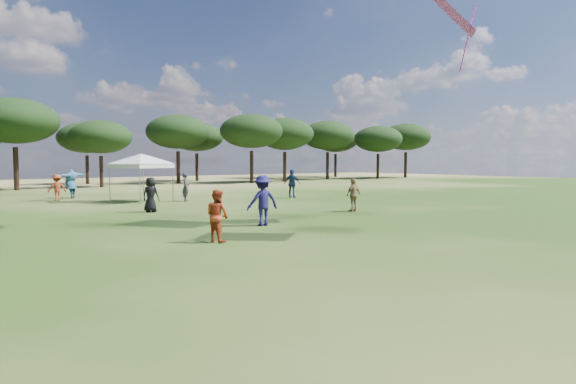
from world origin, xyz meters
TOP-DOWN VIEW (x-y plane):
  - tent_right at (7.17, 26.74)m, footprint 5.11×5.11m
  - festival_crowd at (0.92, 22.84)m, footprint 30.26×21.92m

SIDE VIEW (x-z plane):
  - festival_crowd at x=0.92m, z-range -0.07..1.85m
  - tent_right at x=7.17m, z-range 1.15..4.31m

